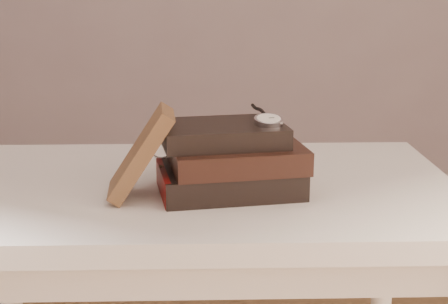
{
  "coord_description": "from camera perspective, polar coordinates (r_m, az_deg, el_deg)",
  "views": [
    {
      "loc": [
        0.02,
        -0.85,
        1.13
      ],
      "look_at": [
        0.05,
        0.29,
        0.82
      ],
      "focal_mm": 52.68,
      "sensor_mm": 36.0,
      "label": 1
    }
  ],
  "objects": [
    {
      "name": "pocket_watch",
      "position": [
        1.18,
        3.81,
        2.84
      ],
      "size": [
        0.06,
        0.16,
        0.02
      ],
      "color": "silver",
      "rests_on": "book_stack"
    },
    {
      "name": "book_stack",
      "position": [
        1.19,
        0.55,
        -0.75
      ],
      "size": [
        0.28,
        0.21,
        0.13
      ],
      "color": "black",
      "rests_on": "table"
    },
    {
      "name": "eyeglasses",
      "position": [
        1.25,
        -4.27,
        0.64
      ],
      "size": [
        0.12,
        0.14,
        0.05
      ],
      "color": "silver",
      "rests_on": "book_stack"
    },
    {
      "name": "journal",
      "position": [
        1.16,
        -7.22,
        -0.09
      ],
      "size": [
        0.13,
        0.12,
        0.16
      ],
      "primitive_type": "cube",
      "rotation": [
        0.0,
        0.58,
        0.08
      ],
      "color": "#482E1B",
      "rests_on": "table"
    },
    {
      "name": "table",
      "position": [
        1.29,
        -2.52,
        -6.53
      ],
      "size": [
        1.0,
        0.6,
        0.75
      ],
      "color": "silver",
      "rests_on": "ground"
    }
  ]
}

